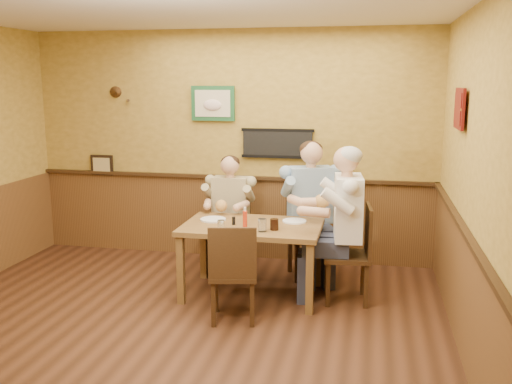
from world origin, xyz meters
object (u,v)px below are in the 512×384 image
water_glass_left (221,225)px  water_glass_mid (262,225)px  diner_tan_shirt (231,219)px  salt_shaker (245,218)px  dining_table (252,233)px  cola_tumbler (274,224)px  chair_back_left (231,234)px  chair_back_right (309,235)px  chair_right_end (347,254)px  chair_near_side (233,271)px  pepper_shaker (234,221)px  hot_sauce_bottle (245,218)px  diner_white_elder (347,233)px  diner_blue_polo (310,217)px

water_glass_left → water_glass_mid: water_glass_mid is taller
diner_tan_shirt → salt_shaker: 0.78m
dining_table → cola_tumbler: (0.26, -0.16, 0.15)m
chair_back_left → chair_back_right: bearing=-5.5°
dining_table → cola_tumbler: bearing=-32.2°
chair_back_left → diner_tan_shirt: diner_tan_shirt is taller
chair_back_left → salt_shaker: (0.32, -0.69, 0.37)m
dining_table → chair_right_end: chair_right_end is taller
chair_back_right → diner_tan_shirt: bearing=153.5°
chair_near_side → pepper_shaker: bearing=-88.4°
chair_back_right → hot_sauce_bottle: (-0.57, -0.78, 0.36)m
water_glass_mid → cola_tumbler: water_glass_mid is taller
dining_table → chair_right_end: bearing=1.7°
cola_tumbler → diner_white_elder: bearing=15.2°
water_glass_left → salt_shaker: size_ratio=1.21×
dining_table → pepper_shaker: 0.23m
chair_near_side → diner_tan_shirt: 1.48m
water_glass_left → pepper_shaker: bearing=75.6°
dining_table → salt_shaker: (-0.10, 0.09, 0.14)m
chair_right_end → diner_blue_polo: (-0.45, 0.65, 0.20)m
chair_back_right → water_glass_mid: 1.04m
chair_back_right → diner_tan_shirt: diner_tan_shirt is taller
cola_tumbler → dining_table: bearing=147.8°
diner_white_elder → chair_near_side: bearing=-61.9°
chair_back_left → diner_blue_polo: (0.93, -0.10, 0.27)m
water_glass_mid → cola_tumbler: size_ratio=1.14×
dining_table → chair_right_end: 0.98m
chair_right_end → salt_shaker: size_ratio=11.31×
salt_shaker → chair_near_side: bearing=-85.5°
chair_near_side → diner_blue_polo: bearing=-124.5°
hot_sauce_bottle → chair_right_end: bearing=7.3°
chair_right_end → water_glass_mid: chair_right_end is taller
chair_right_end → water_glass_left: (-1.21, -0.33, 0.31)m
dining_table → water_glass_left: bearing=-129.6°
diner_tan_shirt → dining_table: bearing=-61.0°
diner_white_elder → cola_tumbler: (-0.70, -0.19, 0.10)m
chair_right_end → pepper_shaker: chair_right_end is taller
water_glass_mid → diner_tan_shirt: bearing=119.4°
dining_table → chair_near_side: bearing=-93.6°
hot_sauce_bottle → water_glass_mid: bearing=-35.0°
dining_table → diner_blue_polo: (0.51, 0.68, 0.04)m
chair_near_side → hot_sauce_bottle: bearing=-100.6°
chair_back_right → hot_sauce_bottle: chair_back_right is taller
water_glass_mid → salt_shaker: size_ratio=1.44×
diner_white_elder → cola_tumbler: diner_white_elder is taller
pepper_shaker → hot_sauce_bottle: bearing=-22.2°
water_glass_mid → water_glass_left: bearing=-172.0°
hot_sauce_bottle → pepper_shaker: 0.15m
water_glass_mid → cola_tumbler: 0.13m
chair_near_side → cola_tumbler: chair_near_side is taller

